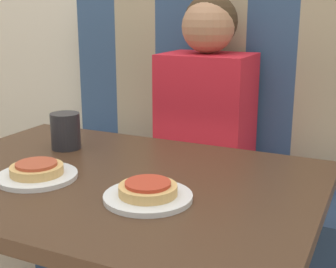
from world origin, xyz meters
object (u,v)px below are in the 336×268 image
object	(u,v)px
plate_left	(37,176)
pizza_left	(37,169)
pizza_right	(148,189)
drinking_cup	(66,131)
person	(207,94)
plate_right	(148,197)

from	to	relation	value
plate_left	pizza_left	distance (m)	0.02
pizza_right	drinking_cup	size ratio (longest dim) A/B	1.20
person	plate_right	world-z (taller)	person
person	pizza_right	bearing A→B (deg)	-78.65
plate_right	pizza_right	bearing A→B (deg)	45.00
plate_right	pizza_left	xyz separation A→B (m)	(-0.31, 0.00, 0.02)
plate_right	pizza_right	xyz separation A→B (m)	(0.00, 0.00, 0.02)
drinking_cup	pizza_left	bearing A→B (deg)	-68.61
person	pizza_right	distance (m)	0.79
pizza_left	drinking_cup	world-z (taller)	drinking_cup
plate_left	plate_right	distance (m)	0.31
person	plate_right	bearing A→B (deg)	-78.65
person	pizza_left	distance (m)	0.79
plate_left	pizza_right	bearing A→B (deg)	0.00
person	plate_left	world-z (taller)	person
pizza_left	drinking_cup	size ratio (longest dim) A/B	1.20
plate_left	pizza_left	bearing A→B (deg)	135.00
drinking_cup	plate_right	bearing A→B (deg)	-30.87
plate_right	pizza_right	distance (m)	0.02
person	pizza_right	world-z (taller)	person
plate_left	person	bearing A→B (deg)	78.65
plate_left	plate_right	bearing A→B (deg)	0.00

